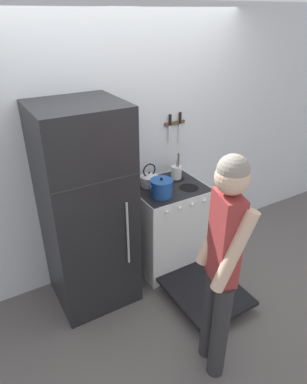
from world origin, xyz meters
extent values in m
plane|color=#5B5654|center=(0.00, 0.00, 0.00)|extent=(14.00, 14.00, 0.00)
cube|color=silver|center=(0.00, 0.03, 1.27)|extent=(10.00, 0.06, 2.55)
cube|color=black|center=(-0.56, -0.33, 0.93)|extent=(0.71, 0.66, 1.87)
cube|color=#2D2D2D|center=(-0.56, -0.67, 1.34)|extent=(0.69, 0.01, 0.01)
cylinder|color=#B2B5BA|center=(-0.34, -0.68, 0.82)|extent=(0.02, 0.02, 0.60)
cube|color=white|center=(0.30, -0.30, 0.46)|extent=(0.70, 0.61, 0.93)
cube|color=black|center=(0.30, -0.30, 0.92)|extent=(0.69, 0.59, 0.02)
cube|color=black|center=(0.30, -0.58, 0.45)|extent=(0.60, 0.05, 0.71)
cylinder|color=black|center=(0.14, -0.42, 0.93)|extent=(0.19, 0.19, 0.01)
cylinder|color=black|center=(0.46, -0.42, 0.93)|extent=(0.19, 0.19, 0.01)
cylinder|color=black|center=(0.14, -0.18, 0.93)|extent=(0.19, 0.19, 0.01)
cylinder|color=black|center=(0.46, -0.18, 0.93)|extent=(0.19, 0.19, 0.01)
cylinder|color=silver|center=(0.09, -0.62, 0.86)|extent=(0.04, 0.02, 0.04)
cylinder|color=silver|center=(0.23, -0.62, 0.86)|extent=(0.04, 0.02, 0.04)
cylinder|color=silver|center=(0.37, -0.62, 0.86)|extent=(0.04, 0.02, 0.04)
cylinder|color=silver|center=(0.51, -0.62, 0.86)|extent=(0.04, 0.02, 0.04)
cube|color=black|center=(0.30, -0.98, 0.12)|extent=(0.64, 0.75, 0.04)
cube|color=#99999E|center=(0.30, -0.38, 0.42)|extent=(0.56, 0.33, 0.01)
cylinder|color=#1E4C9E|center=(0.14, -0.42, 1.00)|extent=(0.20, 0.20, 0.15)
cylinder|color=#1E4C9E|center=(0.14, -0.42, 1.09)|extent=(0.21, 0.21, 0.02)
sphere|color=black|center=(0.14, -0.42, 1.11)|extent=(0.03, 0.03, 0.03)
cylinder|color=#1E4C9E|center=(0.03, -0.42, 1.05)|extent=(0.03, 0.02, 0.02)
cylinder|color=#1E4C9E|center=(0.25, -0.42, 1.05)|extent=(0.03, 0.02, 0.02)
cylinder|color=silver|center=(0.15, -0.18, 0.98)|extent=(0.18, 0.18, 0.10)
cone|color=silver|center=(0.15, -0.18, 1.05)|extent=(0.17, 0.17, 0.03)
sphere|color=black|center=(0.15, -0.18, 1.07)|extent=(0.02, 0.02, 0.02)
cone|color=silver|center=(0.24, -0.18, 0.99)|extent=(0.10, 0.03, 0.08)
torus|color=black|center=(0.15, -0.18, 1.09)|extent=(0.14, 0.01, 0.14)
cylinder|color=silver|center=(0.48, -0.18, 1.00)|extent=(0.11, 0.11, 0.13)
cylinder|color=#9E7547|center=(0.48, -0.17, 1.09)|extent=(0.02, 0.05, 0.26)
cylinder|color=#232326|center=(0.49, -0.19, 1.08)|extent=(0.02, 0.02, 0.24)
cylinder|color=#B2B5BA|center=(0.47, -0.20, 1.07)|extent=(0.03, 0.03, 0.23)
cylinder|color=#2D2D30|center=(-0.09, -1.60, 0.43)|extent=(0.13, 0.13, 0.86)
cylinder|color=#2D2D30|center=(-0.04, -1.44, 0.43)|extent=(0.13, 0.13, 0.86)
cube|color=#9E3333|center=(-0.06, -1.52, 1.19)|extent=(0.20, 0.27, 0.65)
cylinder|color=beige|center=(-0.10, -1.65, 1.19)|extent=(0.27, 0.16, 0.57)
cylinder|color=beige|center=(-0.02, -1.39, 1.19)|extent=(0.27, 0.16, 0.57)
sphere|color=beige|center=(-0.06, -1.52, 1.62)|extent=(0.21, 0.21, 0.21)
sphere|color=gray|center=(-0.06, -1.52, 1.67)|extent=(0.19, 0.19, 0.19)
cube|color=brown|center=(0.55, -0.01, 1.46)|extent=(0.24, 0.02, 0.03)
cube|color=silver|center=(0.49, -0.02, 1.37)|extent=(0.03, 0.00, 0.19)
cube|color=black|center=(0.49, -0.02, 1.51)|extent=(0.02, 0.02, 0.10)
cube|color=silver|center=(0.61, -0.02, 1.35)|extent=(0.02, 0.00, 0.22)
cube|color=black|center=(0.61, -0.02, 1.52)|extent=(0.02, 0.02, 0.10)
camera|label=1|loc=(-1.35, -2.82, 2.47)|focal=32.00mm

